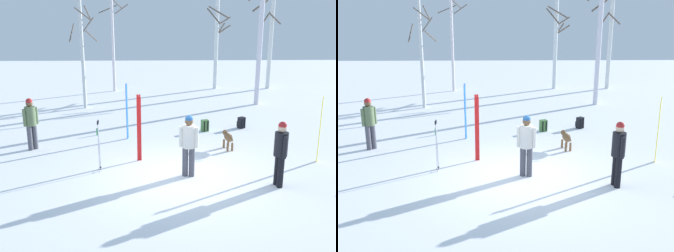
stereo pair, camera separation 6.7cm
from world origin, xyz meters
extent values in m
plane|color=white|center=(0.00, 0.00, 0.00)|extent=(60.00, 60.00, 0.00)
cylinder|color=#4C4C56|center=(0.20, 0.00, 0.41)|extent=(0.16, 0.16, 0.82)
cylinder|color=#4C4C56|center=(0.02, 0.04, 0.41)|extent=(0.16, 0.16, 0.82)
cylinder|color=silver|center=(0.11, 0.02, 1.13)|extent=(0.34, 0.34, 0.62)
sphere|color=brown|center=(0.11, 0.02, 1.55)|extent=(0.22, 0.22, 0.22)
sphere|color=#265999|center=(0.11, 0.02, 1.61)|extent=(0.21, 0.21, 0.21)
cylinder|color=silver|center=(0.32, -0.02, 1.11)|extent=(0.10, 0.10, 0.56)
cylinder|color=silver|center=(-0.10, 0.07, 1.11)|extent=(0.10, 0.10, 0.56)
cylinder|color=#4C4C56|center=(-4.88, 2.34, 0.41)|extent=(0.16, 0.16, 0.82)
cylinder|color=#4C4C56|center=(-4.76, 2.47, 0.41)|extent=(0.16, 0.16, 0.82)
cylinder|color=#566B47|center=(-4.82, 2.41, 1.13)|extent=(0.34, 0.34, 0.62)
sphere|color=brown|center=(-4.82, 2.41, 1.55)|extent=(0.22, 0.22, 0.22)
sphere|color=#B22626|center=(-4.82, 2.41, 1.61)|extent=(0.21, 0.21, 0.21)
cylinder|color=#566B47|center=(-4.97, 2.26, 1.11)|extent=(0.10, 0.10, 0.56)
cylinder|color=#566B47|center=(-4.68, 2.56, 1.11)|extent=(0.10, 0.10, 0.56)
cylinder|color=black|center=(2.39, -0.79, 0.41)|extent=(0.16, 0.16, 0.82)
cylinder|color=black|center=(2.36, -0.61, 0.41)|extent=(0.16, 0.16, 0.82)
cylinder|color=black|center=(2.37, -0.70, 1.13)|extent=(0.34, 0.34, 0.62)
sphere|color=beige|center=(2.37, -0.70, 1.55)|extent=(0.22, 0.22, 0.22)
sphere|color=#B22626|center=(2.37, -0.70, 1.61)|extent=(0.21, 0.21, 0.21)
cylinder|color=black|center=(2.40, -0.91, 1.11)|extent=(0.10, 0.10, 0.56)
cylinder|color=black|center=(2.34, -0.50, 1.11)|extent=(0.10, 0.10, 0.56)
ellipsoid|color=brown|center=(1.60, 2.22, 0.41)|extent=(0.31, 0.63, 0.26)
sphere|color=brown|center=(1.55, 2.55, 0.48)|extent=(0.18, 0.18, 0.18)
ellipsoid|color=brown|center=(1.54, 2.62, 0.46)|extent=(0.07, 0.11, 0.06)
cylinder|color=brown|center=(1.65, 1.88, 0.49)|extent=(0.06, 0.19, 0.17)
cylinder|color=brown|center=(1.50, 2.40, 0.14)|extent=(0.07, 0.07, 0.28)
cylinder|color=brown|center=(1.65, 2.43, 0.14)|extent=(0.07, 0.07, 0.28)
cylinder|color=brown|center=(1.55, 2.02, 0.14)|extent=(0.07, 0.07, 0.28)
cylinder|color=brown|center=(1.71, 2.04, 0.14)|extent=(0.07, 0.07, 0.28)
cube|color=red|center=(-1.24, 1.26, 0.97)|extent=(0.08, 0.02, 1.95)
cube|color=red|center=(-1.24, 1.26, 1.99)|extent=(0.06, 0.02, 0.10)
cube|color=red|center=(-1.30, 1.26, 0.97)|extent=(0.08, 0.02, 1.95)
cube|color=red|center=(-1.30, 1.26, 1.99)|extent=(0.06, 0.02, 0.10)
cube|color=yellow|center=(4.05, 0.94, 0.95)|extent=(0.09, 0.14, 1.91)
cube|color=yellow|center=(4.05, 0.94, 1.95)|extent=(0.04, 0.06, 0.10)
cube|color=yellow|center=(4.08, 0.99, 0.95)|extent=(0.09, 0.14, 1.91)
cube|color=yellow|center=(4.08, 0.99, 1.95)|extent=(0.04, 0.06, 0.10)
cube|color=blue|center=(-1.78, 3.49, 0.96)|extent=(0.04, 0.09, 1.91)
cube|color=blue|center=(-1.78, 3.49, 1.95)|extent=(0.03, 0.06, 0.10)
cube|color=blue|center=(-1.80, 3.44, 0.96)|extent=(0.04, 0.09, 1.91)
cube|color=blue|center=(-1.80, 3.44, 1.95)|extent=(0.03, 0.06, 0.10)
cylinder|color=#B2B2BC|center=(-2.36, 0.54, 0.68)|extent=(0.02, 0.10, 1.37)
cylinder|color=black|center=(-2.36, 0.54, 1.42)|extent=(0.04, 0.04, 0.10)
cylinder|color=black|center=(-2.36, 0.54, 0.07)|extent=(0.07, 0.07, 0.01)
cylinder|color=#B2B2BC|center=(-2.36, 0.41, 0.68)|extent=(0.02, 0.10, 1.37)
cylinder|color=black|center=(-2.36, 0.41, 1.42)|extent=(0.04, 0.04, 0.10)
cylinder|color=black|center=(-2.36, 0.41, 0.07)|extent=(0.07, 0.07, 0.01)
cube|color=black|center=(2.59, 4.74, 0.22)|extent=(0.33, 0.31, 0.44)
cube|color=black|center=(2.51, 4.84, 0.15)|extent=(0.19, 0.16, 0.20)
cube|color=black|center=(2.71, 4.68, 0.22)|extent=(0.04, 0.04, 0.37)
cube|color=black|center=(2.59, 4.60, 0.22)|extent=(0.04, 0.04, 0.37)
cube|color=#4C7F3F|center=(1.10, 4.36, 0.22)|extent=(0.31, 0.27, 0.44)
cube|color=#4C7F3F|center=(1.06, 4.49, 0.15)|extent=(0.20, 0.12, 0.20)
cube|color=black|center=(1.20, 4.28, 0.22)|extent=(0.04, 0.03, 0.37)
cube|color=black|center=(1.07, 4.23, 0.22)|extent=(0.04, 0.03, 0.37)
cylinder|color=green|center=(-2.94, 3.94, 0.12)|extent=(0.06, 0.06, 0.24)
cylinder|color=black|center=(-2.94, 3.94, 0.25)|extent=(0.04, 0.04, 0.02)
cylinder|color=silver|center=(-4.17, 8.53, 2.79)|extent=(0.16, 0.16, 5.58)
cylinder|color=brown|center=(-3.88, 8.82, 3.89)|extent=(0.65, 0.64, 0.68)
cylinder|color=brown|center=(-3.83, 8.46, 4.42)|extent=(0.19, 0.72, 0.60)
cylinder|color=brown|center=(-3.98, 8.20, 4.34)|extent=(0.72, 0.45, 0.61)
cylinder|color=brown|center=(-3.68, 8.38, 3.38)|extent=(0.36, 1.03, 0.53)
cylinder|color=brown|center=(-4.61, 8.55, 3.53)|extent=(0.11, 0.92, 0.80)
cylinder|color=silver|center=(-3.22, 12.96, 3.20)|extent=(0.16, 0.16, 6.40)
cylinder|color=brown|center=(-3.50, 13.45, 4.67)|extent=(1.03, 0.62, 0.49)
cylinder|color=brown|center=(-2.72, 13.38, 4.67)|extent=(0.89, 1.04, 0.54)
cylinder|color=brown|center=(-2.86, 12.76, 4.92)|extent=(0.45, 0.76, 0.46)
cylinder|color=silver|center=(2.85, 13.59, 2.61)|extent=(0.23, 0.23, 5.22)
cylinder|color=brown|center=(2.58, 13.27, 4.31)|extent=(0.73, 0.64, 0.86)
cylinder|color=brown|center=(3.29, 13.90, 3.99)|extent=(0.71, 0.96, 0.55)
cylinder|color=brown|center=(2.83, 13.03, 4.50)|extent=(1.17, 0.11, 0.70)
cylinder|color=brown|center=(3.10, 13.80, 3.53)|extent=(0.51, 0.60, 0.78)
cylinder|color=brown|center=(3.28, 13.94, 3.48)|extent=(0.79, 0.95, 0.65)
cylinder|color=silver|center=(4.27, 9.06, 2.93)|extent=(0.24, 0.24, 5.86)
cylinder|color=brown|center=(4.26, 9.41, 4.75)|extent=(0.75, 0.09, 0.58)
cylinder|color=silver|center=(6.11, 13.58, 3.27)|extent=(0.25, 0.25, 6.53)
cylinder|color=brown|center=(6.18, 13.22, 4.13)|extent=(0.78, 0.25, 0.65)
cylinder|color=brown|center=(5.83, 13.84, 4.21)|extent=(0.64, 0.64, 0.67)
camera|label=1|loc=(-0.75, -9.84, 4.18)|focal=41.42mm
camera|label=2|loc=(-0.68, -9.84, 4.18)|focal=41.42mm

